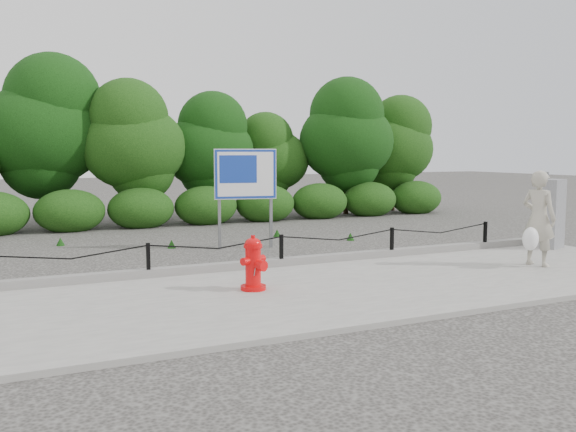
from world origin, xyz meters
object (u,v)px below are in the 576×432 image
at_px(pedestrian, 538,220).
at_px(utility_cabinet, 553,214).
at_px(advertising_sign, 245,179).
at_px(fire_hydrant, 254,264).

bearing_deg(pedestrian, utility_cabinet, -67.68).
bearing_deg(advertising_sign, pedestrian, -38.02).
height_order(pedestrian, advertising_sign, advertising_sign).
bearing_deg(advertising_sign, fire_hydrant, -98.22).
bearing_deg(utility_cabinet, advertising_sign, 131.21).
relative_size(utility_cabinet, advertising_sign, 0.74).
relative_size(fire_hydrant, utility_cabinet, 0.50).
bearing_deg(fire_hydrant, utility_cabinet, -14.31).
height_order(utility_cabinet, advertising_sign, advertising_sign).
distance_m(fire_hydrant, advertising_sign, 4.75).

